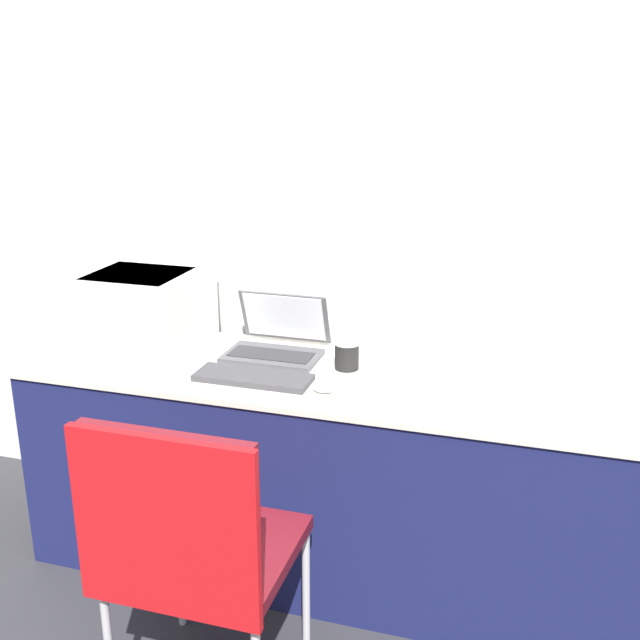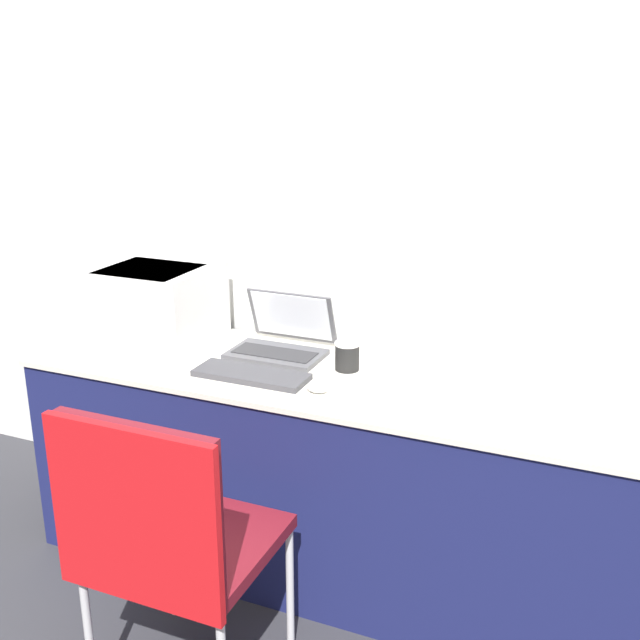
{
  "view_description": "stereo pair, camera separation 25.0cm",
  "coord_description": "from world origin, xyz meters",
  "views": [
    {
      "loc": [
        0.61,
        -1.96,
        1.7
      ],
      "look_at": [
        -0.08,
        0.32,
        0.93
      ],
      "focal_mm": 42.0,
      "sensor_mm": 36.0,
      "label": 1
    },
    {
      "loc": [
        0.84,
        -1.87,
        1.7
      ],
      "look_at": [
        -0.08,
        0.32,
        0.93
      ],
      "focal_mm": 42.0,
      "sensor_mm": 36.0,
      "label": 2
    }
  ],
  "objects": [
    {
      "name": "external_keyboard",
      "position": [
        -0.27,
        0.17,
        0.76
      ],
      "size": [
        0.39,
        0.14,
        0.02
      ],
      "color": "#3D3D42",
      "rests_on": "table"
    },
    {
      "name": "chair",
      "position": [
        -0.2,
        -0.47,
        0.58
      ],
      "size": [
        0.49,
        0.47,
        0.92
      ],
      "color": "maroon",
      "rests_on": "ground_plane"
    },
    {
      "name": "table",
      "position": [
        0.0,
        0.29,
        0.38
      ],
      "size": [
        2.2,
        0.6,
        0.75
      ],
      "color": "#191E51",
      "rests_on": "ground_plane"
    },
    {
      "name": "mouse",
      "position": [
        -0.02,
        0.14,
        0.77
      ],
      "size": [
        0.07,
        0.05,
        0.03
      ],
      "color": "silver",
      "rests_on": "table"
    },
    {
      "name": "printer",
      "position": [
        -0.77,
        0.37,
        0.91
      ],
      "size": [
        0.4,
        0.38,
        0.29
      ],
      "color": "silver",
      "rests_on": "table"
    },
    {
      "name": "laptop_left",
      "position": [
        -0.28,
        0.43,
        0.8
      ],
      "size": [
        0.33,
        0.28,
        0.21
      ],
      "color": "#4C4C51",
      "rests_on": "table"
    },
    {
      "name": "coffee_cup",
      "position": [
        -0.0,
        0.36,
        0.8
      ],
      "size": [
        0.09,
        0.09,
        0.1
      ],
      "color": "black",
      "rests_on": "table"
    },
    {
      "name": "wall_back",
      "position": [
        0.0,
        0.67,
        1.3
      ],
      "size": [
        8.0,
        0.05,
        2.6
      ],
      "color": "silver",
      "rests_on": "ground_plane"
    },
    {
      "name": "ground_plane",
      "position": [
        0.0,
        0.0,
        0.0
      ],
      "size": [
        14.0,
        14.0,
        0.0
      ],
      "primitive_type": "plane",
      "color": "#333338"
    }
  ]
}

